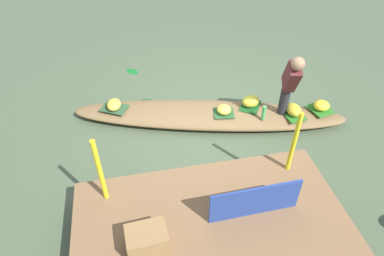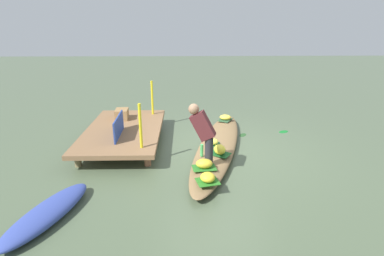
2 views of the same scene
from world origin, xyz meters
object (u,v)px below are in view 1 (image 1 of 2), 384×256
(banana_bunch_4, at_px, (224,110))
(market_banner, at_px, (255,201))
(water_bottle, at_px, (264,113))
(banana_bunch_0, at_px, (321,105))
(banana_bunch_1, at_px, (251,101))
(vendor_person, at_px, (290,81))
(banana_bunch_2, at_px, (294,110))
(banana_bunch_3, at_px, (114,105))
(vendor_boat, at_px, (209,115))
(produce_crate, at_px, (147,239))

(banana_bunch_4, xyz_separation_m, market_banner, (0.24, 2.12, 0.30))
(banana_bunch_4, distance_m, water_bottle, 0.66)
(banana_bunch_0, bearing_deg, water_bottle, 2.43)
(banana_bunch_1, height_order, vendor_person, vendor_person)
(vendor_person, relative_size, market_banner, 1.10)
(banana_bunch_2, xyz_separation_m, banana_bunch_3, (2.94, -0.77, -0.02))
(banana_bunch_2, xyz_separation_m, water_bottle, (0.54, 0.02, 0.03))
(vendor_boat, bearing_deg, vendor_person, 174.58)
(banana_bunch_2, bearing_deg, banana_bunch_0, -176.97)
(market_banner, bearing_deg, vendor_person, -124.26)
(banana_bunch_1, bearing_deg, banana_bunch_0, 163.87)
(banana_bunch_0, xyz_separation_m, produce_crate, (3.16, 2.07, 0.19))
(banana_bunch_4, bearing_deg, water_bottle, 154.91)
(banana_bunch_2, xyz_separation_m, market_banner, (1.38, 1.86, 0.28))
(banana_bunch_2, xyz_separation_m, banana_bunch_4, (1.13, -0.26, -0.02))
(vendor_person, xyz_separation_m, water_bottle, (0.36, 0.00, -0.56))
(banana_bunch_2, bearing_deg, water_bottle, 1.86)
(banana_bunch_4, bearing_deg, banana_bunch_0, 171.99)
(vendor_person, xyz_separation_m, produce_crate, (2.45, 2.02, -0.41))
(banana_bunch_4, height_order, vendor_person, vendor_person)
(vendor_person, bearing_deg, produce_crate, 39.48)
(vendor_boat, relative_size, water_bottle, 18.53)
(vendor_boat, height_order, banana_bunch_2, banana_bunch_2)
(banana_bunch_1, height_order, banana_bunch_3, banana_bunch_1)
(banana_bunch_0, relative_size, banana_bunch_4, 1.13)
(banana_bunch_2, distance_m, water_bottle, 0.54)
(banana_bunch_2, distance_m, banana_bunch_4, 1.16)
(banana_bunch_0, distance_m, banana_bunch_2, 0.52)
(banana_bunch_4, relative_size, produce_crate, 0.55)
(banana_bunch_3, distance_m, vendor_person, 2.93)
(banana_bunch_0, distance_m, produce_crate, 3.78)
(vendor_boat, distance_m, banana_bunch_3, 1.64)
(banana_bunch_4, bearing_deg, market_banner, 83.44)
(vendor_person, distance_m, produce_crate, 3.20)
(banana_bunch_3, bearing_deg, vendor_boat, 166.93)
(banana_bunch_3, height_order, vendor_person, vendor_person)
(banana_bunch_1, distance_m, water_bottle, 0.39)
(vendor_boat, relative_size, vendor_person, 3.95)
(banana_bunch_1, distance_m, market_banner, 2.36)
(water_bottle, distance_m, market_banner, 2.04)
(banana_bunch_3, bearing_deg, water_bottle, 161.83)
(banana_bunch_3, bearing_deg, banana_bunch_2, 165.33)
(banana_bunch_4, height_order, produce_crate, produce_crate)
(market_banner, bearing_deg, banana_bunch_0, -136.51)
(vendor_boat, height_order, produce_crate, produce_crate)
(banana_bunch_0, distance_m, banana_bunch_1, 1.20)
(banana_bunch_2, bearing_deg, vendor_person, 5.32)
(banana_bunch_4, bearing_deg, banana_bunch_3, -15.76)
(vendor_boat, bearing_deg, banana_bunch_4, 161.85)
(banana_bunch_4, xyz_separation_m, water_bottle, (-0.59, 0.28, 0.05))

